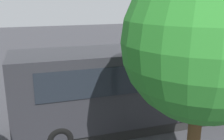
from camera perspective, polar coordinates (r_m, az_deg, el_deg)
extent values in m
plane|color=#38383D|center=(16.26, 4.34, -2.98)|extent=(80.00, 80.00, 0.00)
cube|color=#26262B|center=(10.62, 7.06, -2.55)|extent=(10.38, 2.82, 2.80)
cube|color=black|center=(9.56, -21.85, -2.07)|extent=(0.12, 2.10, 1.23)
cube|color=black|center=(11.59, 4.52, 1.90)|extent=(8.66, 0.31, 1.01)
cube|color=black|center=(9.37, 10.41, -1.53)|extent=(8.66, 0.31, 1.01)
cube|color=orange|center=(11.89, 4.42, -3.36)|extent=(9.07, 0.31, 0.28)
cube|color=black|center=(11.22, 6.78, -10.48)|extent=(9.55, 2.59, 0.45)
torus|color=black|center=(11.27, -12.86, -9.11)|extent=(1.01, 0.35, 1.00)
torus|color=black|center=(9.26, -11.49, -14.70)|extent=(1.01, 0.35, 1.00)
torus|color=black|center=(13.76, 18.67, -5.01)|extent=(1.01, 0.35, 1.00)
cylinder|color=#473823|center=(13.76, 7.58, -4.51)|extent=(0.13, 0.13, 0.74)
cube|color=black|center=(13.93, 7.46, -6.03)|extent=(0.13, 0.27, 0.10)
cylinder|color=#473823|center=(13.82, 8.20, -4.45)|extent=(0.13, 0.13, 0.74)
cube|color=black|center=(13.99, 8.08, -5.96)|extent=(0.13, 0.27, 0.10)
cube|color=silver|center=(13.57, 7.99, -1.77)|extent=(0.41, 0.32, 0.62)
cylinder|color=silver|center=(13.48, 7.05, -1.79)|extent=(0.10, 0.10, 0.59)
sphere|color=tan|center=(13.57, 7.01, -2.97)|extent=(0.10, 0.10, 0.09)
cylinder|color=silver|center=(13.66, 8.93, -1.64)|extent=(0.10, 0.10, 0.59)
sphere|color=tan|center=(13.75, 8.88, -2.81)|extent=(0.10, 0.10, 0.09)
sphere|color=tan|center=(13.45, 8.06, 0.03)|extent=(0.25, 0.25, 0.22)
cylinder|color=black|center=(13.32, 2.28, -5.06)|extent=(0.15, 0.15, 0.74)
cube|color=black|center=(13.50, 2.15, -6.62)|extent=(0.17, 0.28, 0.10)
cylinder|color=black|center=(13.42, 2.82, -4.91)|extent=(0.15, 0.15, 0.74)
cube|color=black|center=(13.59, 2.69, -6.47)|extent=(0.17, 0.28, 0.10)
cube|color=#3F594C|center=(13.15, 2.58, -2.20)|extent=(0.44, 0.37, 0.62)
cylinder|color=#3F594C|center=(13.01, 1.75, -2.32)|extent=(0.11, 0.11, 0.59)
sphere|color=tan|center=(13.10, 1.74, -3.55)|extent=(0.11, 0.11, 0.09)
cylinder|color=#3F594C|center=(13.29, 3.40, -1.95)|extent=(0.11, 0.11, 0.59)
sphere|color=tan|center=(13.38, 3.38, -3.16)|extent=(0.11, 0.11, 0.09)
sphere|color=tan|center=(13.03, 2.61, -0.35)|extent=(0.28, 0.28, 0.22)
cylinder|color=black|center=(12.81, -2.22, -5.76)|extent=(0.15, 0.15, 0.79)
cube|color=black|center=(13.00, -2.30, -7.50)|extent=(0.16, 0.28, 0.10)
cylinder|color=black|center=(12.89, -1.62, -5.62)|extent=(0.15, 0.15, 0.79)
cube|color=black|center=(13.08, -1.70, -7.35)|extent=(0.16, 0.28, 0.10)
cube|color=navy|center=(12.61, -1.95, -2.60)|extent=(0.44, 0.37, 0.66)
cylinder|color=navy|center=(12.48, -2.88, -2.72)|extent=(0.11, 0.11, 0.63)
sphere|color=tan|center=(12.58, -2.86, -4.08)|extent=(0.11, 0.11, 0.09)
cylinder|color=navy|center=(12.73, -1.04, -2.34)|extent=(0.11, 0.11, 0.63)
sphere|color=tan|center=(12.83, -1.03, -3.68)|extent=(0.11, 0.11, 0.09)
sphere|color=tan|center=(12.47, -1.97, -0.54)|extent=(0.29, 0.29, 0.24)
torus|color=black|center=(14.15, 12.81, -4.88)|extent=(0.60, 0.14, 0.60)
cylinder|color=silver|center=(14.15, 12.81, -4.88)|extent=(0.12, 0.10, 0.12)
torus|color=black|center=(14.93, 17.58, -4.14)|extent=(0.60, 0.14, 0.60)
cylinder|color=silver|center=(14.93, 17.58, -4.14)|extent=(0.12, 0.12, 0.12)
cylinder|color=silver|center=(14.06, 13.07, -3.51)|extent=(0.31, 0.06, 0.67)
cube|color=red|center=(14.38, 15.11, -3.30)|extent=(0.84, 0.29, 0.36)
cube|color=black|center=(14.63, 16.68, -2.90)|extent=(0.52, 0.23, 0.20)
cylinder|color=silver|center=(14.54, 16.55, -4.08)|extent=(0.45, 0.09, 0.08)
cylinder|color=black|center=(13.99, 13.32, -2.32)|extent=(0.04, 0.58, 0.04)
torus|color=black|center=(17.98, -1.61, -0.16)|extent=(0.60, 0.38, 0.60)
cylinder|color=silver|center=(17.98, -1.61, -0.16)|extent=(0.15, 0.14, 0.12)
torus|color=black|center=(16.99, -4.42, 1.90)|extent=(0.81, 0.49, 0.84)
cylinder|color=silver|center=(16.99, -4.42, 1.90)|extent=(0.16, 0.16, 0.12)
cylinder|color=silver|center=(18.01, -1.23, 0.89)|extent=(0.59, 0.33, 0.41)
cube|color=#0C19B2|center=(17.59, -2.38, 1.69)|extent=(0.92, 0.65, 0.79)
cube|color=black|center=(17.28, -3.24, 2.54)|extent=(0.58, 0.44, 0.47)
cylinder|color=silver|center=(17.41, -3.69, 1.68)|extent=(0.40, 0.25, 0.33)
cylinder|color=black|center=(18.04, -0.92, 1.80)|extent=(0.29, 0.54, 0.04)
cube|color=black|center=(17.61, -2.12, 2.63)|extent=(0.62, 0.54, 0.56)
sphere|color=#0C59B2|center=(17.93, -1.12, 2.54)|extent=(0.35, 0.35, 0.26)
cylinder|color=black|center=(17.68, -1.17, 2.11)|extent=(0.45, 0.28, 0.10)
cylinder|color=black|center=(17.29, -2.49, 1.87)|extent=(0.33, 0.23, 0.38)
cylinder|color=black|center=(17.93, -1.98, 2.29)|extent=(0.45, 0.28, 0.10)
cylinder|color=black|center=(17.55, -3.30, 2.06)|extent=(0.33, 0.23, 0.38)
cube|color=orange|center=(19.16, 1.96, -0.07)|extent=(0.34, 0.34, 0.03)
cone|color=orange|center=(19.08, 1.97, 0.84)|extent=(0.26, 0.26, 0.60)
cylinder|color=white|center=(19.09, 1.97, 0.75)|extent=(0.19, 0.19, 0.07)
sphere|color=#287928|center=(6.08, 19.56, 5.98)|extent=(3.69, 3.69, 3.69)
cube|color=white|center=(18.90, 13.18, -0.73)|extent=(0.15, 4.23, 0.01)
cube|color=white|center=(17.52, 5.04, -1.64)|extent=(0.15, 4.05, 0.01)
cube|color=white|center=(16.55, -4.27, -2.64)|extent=(0.14, 3.58, 0.01)
cube|color=white|center=(16.07, -14.45, -3.65)|extent=(0.15, 3.89, 0.01)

